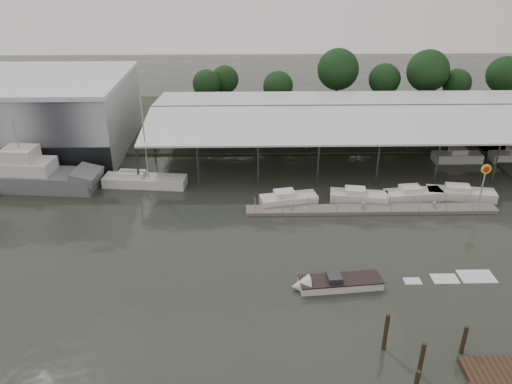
{
  "coord_description": "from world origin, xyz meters",
  "views": [
    {
      "loc": [
        1.09,
        -38.78,
        26.67
      ],
      "look_at": [
        2.11,
        10.0,
        2.5
      ],
      "focal_mm": 35.0,
      "sensor_mm": 36.0,
      "label": 1
    }
  ],
  "objects_px": {
    "white_sailboat": "(144,181)",
    "grey_trawler": "(33,176)",
    "shell_fuel_sign": "(484,178)",
    "speedboat_underway": "(333,283)"
  },
  "relations": [
    {
      "from": "grey_trawler",
      "to": "speedboat_underway",
      "type": "bearing_deg",
      "value": -26.16
    },
    {
      "from": "white_sailboat",
      "to": "speedboat_underway",
      "type": "distance_m",
      "value": 29.02
    },
    {
      "from": "shell_fuel_sign",
      "to": "white_sailboat",
      "type": "xyz_separation_m",
      "value": [
        -38.63,
        7.18,
        -3.28
      ]
    },
    {
      "from": "shell_fuel_sign",
      "to": "grey_trawler",
      "type": "xyz_separation_m",
      "value": [
        -51.85,
        6.86,
        -2.35
      ]
    },
    {
      "from": "shell_fuel_sign",
      "to": "speedboat_underway",
      "type": "height_order",
      "value": "shell_fuel_sign"
    },
    {
      "from": "grey_trawler",
      "to": "shell_fuel_sign",
      "type": "bearing_deg",
      "value": -2.01
    },
    {
      "from": "grey_trawler",
      "to": "white_sailboat",
      "type": "height_order",
      "value": "white_sailboat"
    },
    {
      "from": "shell_fuel_sign",
      "to": "grey_trawler",
      "type": "height_order",
      "value": "grey_trawler"
    },
    {
      "from": "white_sailboat",
      "to": "speedboat_underway",
      "type": "xyz_separation_m",
      "value": [
        20.13,
        -20.91,
        -0.25
      ]
    },
    {
      "from": "white_sailboat",
      "to": "grey_trawler",
      "type": "bearing_deg",
      "value": -172.59
    }
  ]
}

